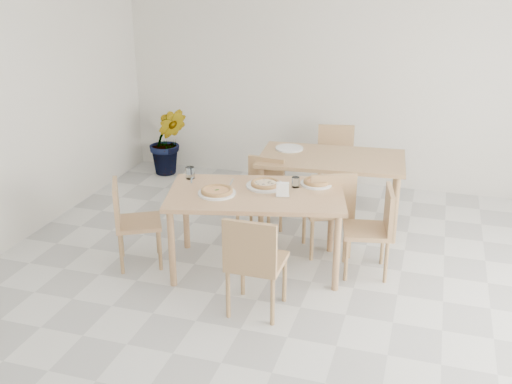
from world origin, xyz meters
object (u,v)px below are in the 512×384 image
(second_table, at_px, (331,164))
(pizza_margherita, at_px, (217,191))
(plate_margherita, at_px, (217,193))
(plate_mushroom, at_px, (265,186))
(tumbler_a, at_px, (190,173))
(chair_west, at_px, (129,218))
(napkin_holder, at_px, (283,190))
(pizza_mushroom, at_px, (265,183))
(chair_back_s, at_px, (330,207))
(main_table, at_px, (256,200))
(chair_north, at_px, (262,191))
(chair_east, at_px, (376,225))
(tumbler_b, at_px, (296,182))
(potted_plant, at_px, (168,141))
(plate_pepperoni, at_px, (316,184))
(plate_empty, at_px, (289,148))
(chair_back_n, at_px, (335,157))
(chair_south, at_px, (254,259))
(pizza_pepperoni, at_px, (316,181))

(second_table, bearing_deg, pizza_margherita, -124.82)
(plate_margherita, xyz_separation_m, second_table, (0.78, 1.34, -0.09))
(plate_mushroom, distance_m, tumbler_a, 0.74)
(chair_west, height_order, napkin_holder, napkin_holder)
(pizza_mushroom, bearing_deg, chair_back_s, 28.73)
(main_table, relative_size, chair_north, 2.16)
(chair_east, height_order, tumbler_b, tumbler_b)
(pizza_margherita, xyz_separation_m, napkin_holder, (0.57, 0.10, 0.03))
(tumbler_a, bearing_deg, potted_plant, 120.44)
(chair_west, distance_m, plate_pepperoni, 1.74)
(chair_west, bearing_deg, chair_east, -106.24)
(pizza_mushroom, bearing_deg, second_table, 68.05)
(potted_plant, bearing_deg, napkin_holder, -46.03)
(chair_east, distance_m, pizza_margherita, 1.44)
(tumbler_a, relative_size, plate_empty, 0.37)
(chair_west, distance_m, plate_empty, 1.97)
(chair_north, distance_m, plate_mushroom, 0.69)
(main_table, height_order, chair_back_n, chair_back_n)
(second_table, relative_size, chair_back_s, 1.82)
(main_table, height_order, chair_south, chair_south)
(plate_mushroom, bearing_deg, main_table, -105.25)
(chair_west, bearing_deg, chair_north, -72.48)
(main_table, bearing_deg, tumbler_b, 22.59)
(pizza_margherita, height_order, chair_back_n, chair_back_n)
(plate_mushroom, bearing_deg, chair_east, 3.53)
(napkin_holder, bearing_deg, plate_pepperoni, 46.84)
(chair_south, xyz_separation_m, plate_mushroom, (-0.17, 0.92, 0.26))
(pizza_pepperoni, height_order, napkin_holder, napkin_holder)
(chair_south, relative_size, pizza_mushroom, 2.97)
(chair_south, height_order, pizza_mushroom, chair_south)
(chair_west, relative_size, plate_mushroom, 2.35)
(main_table, distance_m, tumbler_b, 0.40)
(main_table, xyz_separation_m, plate_pepperoni, (0.47, 0.34, 0.09))
(main_table, bearing_deg, pizza_mushroom, 60.91)
(pizza_pepperoni, bearing_deg, main_table, -144.36)
(plate_empty, height_order, potted_plant, potted_plant)
(pizza_margherita, bearing_deg, pizza_mushroom, 40.09)
(chair_back_n, bearing_deg, plate_empty, -133.65)
(plate_pepperoni, distance_m, plate_empty, 1.11)
(pizza_mushroom, bearing_deg, main_table, -105.25)
(tumbler_a, xyz_separation_m, chair_back_n, (1.07, 1.82, -0.31))
(second_table, relative_size, chair_back_n, 1.83)
(plate_empty, bearing_deg, tumbler_a, -119.68)
(main_table, xyz_separation_m, tumbler_a, (-0.70, 0.16, 0.13))
(napkin_holder, bearing_deg, chair_back_n, 72.86)
(plate_pepperoni, xyz_separation_m, tumbler_b, (-0.17, -0.11, 0.04))
(chair_west, height_order, plate_empty, chair_west)
(chair_west, distance_m, tumbler_b, 1.55)
(chair_south, bearing_deg, second_table, -96.88)
(plate_pepperoni, xyz_separation_m, chair_back_n, (-0.10, 1.64, -0.26))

